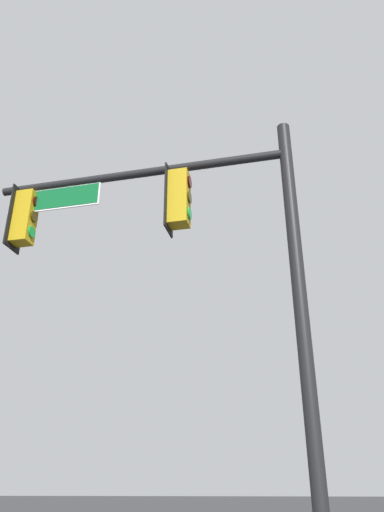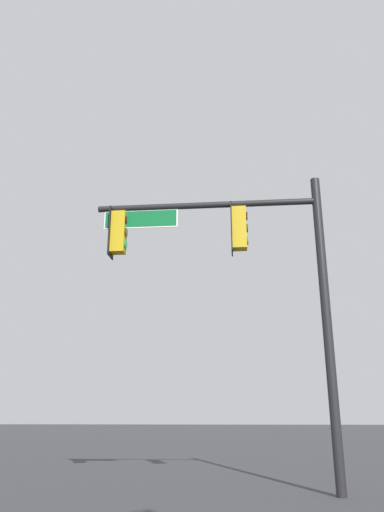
{
  "view_description": "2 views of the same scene",
  "coord_description": "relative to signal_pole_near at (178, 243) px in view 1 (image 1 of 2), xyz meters",
  "views": [
    {
      "loc": [
        -8.1,
        -0.65,
        1.31
      ],
      "look_at": [
        -6.0,
        -7.73,
        4.81
      ],
      "focal_mm": 35.0,
      "sensor_mm": 36.0,
      "label": 1
    },
    {
      "loc": [
        -6.3,
        3.74,
        1.53
      ],
      "look_at": [
        -4.46,
        -8.11,
        5.49
      ],
      "focal_mm": 35.0,
      "sensor_mm": 36.0,
      "label": 2
    }
  ],
  "objects": [
    {
      "name": "signal_pole_near",
      "position": [
        0.0,
        0.0,
        0.0
      ],
      "size": [
        5.7,
        0.71,
        7.37
      ],
      "color": "black",
      "rests_on": "ground_plane"
    }
  ]
}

